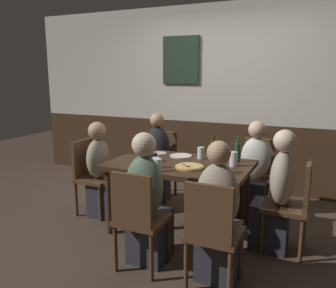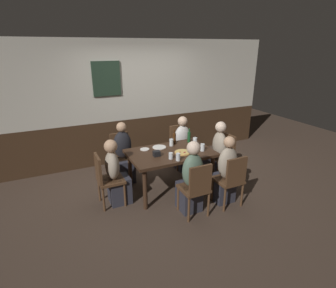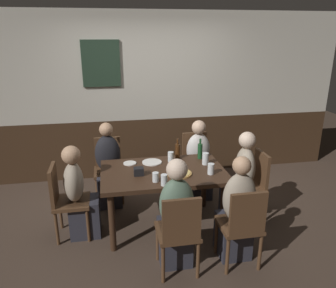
# 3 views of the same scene
# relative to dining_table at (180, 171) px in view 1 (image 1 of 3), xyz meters

# --- Properties ---
(ground_plane) EXTENTS (12.00, 12.00, 0.00)m
(ground_plane) POSITION_rel_dining_table_xyz_m (0.00, 0.00, -0.65)
(ground_plane) COLOR #423328
(wall_back) EXTENTS (6.40, 0.13, 2.60)m
(wall_back) POSITION_rel_dining_table_xyz_m (-0.00, 1.65, 0.65)
(wall_back) COLOR #3D2819
(wall_back) RESTS_ON ground_plane
(dining_table) EXTENTS (1.45, 0.92, 0.74)m
(dining_table) POSITION_rel_dining_table_xyz_m (0.00, 0.00, 0.00)
(dining_table) COLOR #382316
(dining_table) RESTS_ON ground_plane
(chair_right_far) EXTENTS (0.40, 0.40, 0.88)m
(chair_right_far) POSITION_rel_dining_table_xyz_m (0.64, 0.88, -0.16)
(chair_right_far) COLOR #513521
(chair_right_far) RESTS_ON ground_plane
(chair_right_near) EXTENTS (0.40, 0.40, 0.88)m
(chair_right_near) POSITION_rel_dining_table_xyz_m (0.64, -0.88, -0.16)
(chair_right_near) COLOR #513521
(chair_right_near) RESTS_ON ground_plane
(chair_head_east) EXTENTS (0.40, 0.40, 0.88)m
(chair_head_east) POSITION_rel_dining_table_xyz_m (1.14, 0.00, -0.16)
(chair_head_east) COLOR #513521
(chair_head_east) RESTS_ON ground_plane
(chair_head_west) EXTENTS (0.40, 0.40, 0.88)m
(chair_head_west) POSITION_rel_dining_table_xyz_m (-1.14, 0.00, -0.16)
(chair_head_west) COLOR #513521
(chair_head_west) RESTS_ON ground_plane
(chair_left_far) EXTENTS (0.40, 0.40, 0.88)m
(chair_left_far) POSITION_rel_dining_table_xyz_m (-0.64, 0.88, -0.16)
(chair_left_far) COLOR #513521
(chair_left_far) RESTS_ON ground_plane
(chair_mid_near) EXTENTS (0.40, 0.40, 0.88)m
(chair_mid_near) POSITION_rel_dining_table_xyz_m (0.00, -0.88, -0.16)
(chair_mid_near) COLOR #513521
(chair_mid_near) RESTS_ON ground_plane
(person_right_far) EXTENTS (0.34, 0.37, 1.12)m
(person_right_far) POSITION_rel_dining_table_xyz_m (0.64, 0.71, -0.18)
(person_right_far) COLOR #2D2D38
(person_right_far) RESTS_ON ground_plane
(person_right_near) EXTENTS (0.34, 0.37, 1.16)m
(person_right_near) POSITION_rel_dining_table_xyz_m (0.64, -0.71, -0.17)
(person_right_near) COLOR #2D2D38
(person_right_near) RESTS_ON ground_plane
(person_head_east) EXTENTS (0.37, 0.34, 1.16)m
(person_head_east) POSITION_rel_dining_table_xyz_m (0.98, 0.00, -0.16)
(person_head_east) COLOR #2D2D38
(person_head_east) RESTS_ON ground_plane
(person_head_west) EXTENTS (0.37, 0.34, 1.11)m
(person_head_west) POSITION_rel_dining_table_xyz_m (-0.98, 0.00, -0.18)
(person_head_west) COLOR #2D2D38
(person_head_west) RESTS_ON ground_plane
(person_left_far) EXTENTS (0.34, 0.37, 1.15)m
(person_left_far) POSITION_rel_dining_table_xyz_m (-0.64, 0.71, -0.17)
(person_left_far) COLOR #2D2D38
(person_left_far) RESTS_ON ground_plane
(person_mid_near) EXTENTS (0.34, 0.37, 1.17)m
(person_mid_near) POSITION_rel_dining_table_xyz_m (0.00, -0.71, -0.15)
(person_mid_near) COLOR #2D2D38
(person_mid_near) RESTS_ON ground_plane
(pizza) EXTENTS (0.28, 0.28, 0.03)m
(pizza) POSITION_rel_dining_table_xyz_m (0.16, -0.14, 0.10)
(pizza) COLOR tan
(pizza) RESTS_ON dining_table
(beer_glass_half) EXTENTS (0.08, 0.08, 0.13)m
(beer_glass_half) POSITION_rel_dining_table_xyz_m (0.52, -0.20, 0.14)
(beer_glass_half) COLOR silver
(beer_glass_half) RESTS_ON dining_table
(pint_glass_pale) EXTENTS (0.07, 0.07, 0.13)m
(pint_glass_pale) POSITION_rel_dining_table_xyz_m (0.14, 0.26, 0.14)
(pint_glass_pale) COLOR silver
(pint_glass_pale) RESTS_ON dining_table
(tumbler_short) EXTENTS (0.07, 0.07, 0.12)m
(tumbler_short) POSITION_rel_dining_table_xyz_m (-0.06, -0.39, 0.14)
(tumbler_short) COLOR silver
(tumbler_short) RESTS_ON dining_table
(pint_glass_amber) EXTENTS (0.07, 0.07, 0.10)m
(pint_glass_amber) POSITION_rel_dining_table_xyz_m (-0.13, -0.28, 0.13)
(pint_glass_amber) COLOR silver
(pint_glass_amber) RESTS_ON dining_table
(beer_glass_tall) EXTENTS (0.08, 0.08, 0.15)m
(beer_glass_tall) POSITION_rel_dining_table_xyz_m (0.54, 0.10, 0.15)
(beer_glass_tall) COLOR silver
(beer_glass_tall) RESTS_ON dining_table
(beer_bottle_green) EXTENTS (0.06, 0.06, 0.27)m
(beer_bottle_green) POSITION_rel_dining_table_xyz_m (0.53, 0.30, 0.19)
(beer_bottle_green) COLOR #194723
(beer_bottle_green) RESTS_ON dining_table
(beer_bottle_brown) EXTENTS (0.06, 0.06, 0.26)m
(beer_bottle_brown) POSITION_rel_dining_table_xyz_m (0.25, 0.36, 0.19)
(beer_bottle_brown) COLOR #42230F
(beer_bottle_brown) RESTS_ON dining_table
(plate_white_large) EXTENTS (0.24, 0.24, 0.01)m
(plate_white_large) POSITION_rel_dining_table_xyz_m (-0.10, 0.27, 0.09)
(plate_white_large) COLOR white
(plate_white_large) RESTS_ON dining_table
(plate_white_small) EXTENTS (0.16, 0.16, 0.01)m
(plate_white_small) POSITION_rel_dining_table_xyz_m (-0.37, 0.28, 0.09)
(plate_white_small) COLOR white
(plate_white_small) RESTS_ON dining_table
(condiment_caddy) EXTENTS (0.11, 0.09, 0.09)m
(condiment_caddy) POSITION_rel_dining_table_xyz_m (-0.30, -0.08, 0.13)
(condiment_caddy) COLOR black
(condiment_caddy) RESTS_ON dining_table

